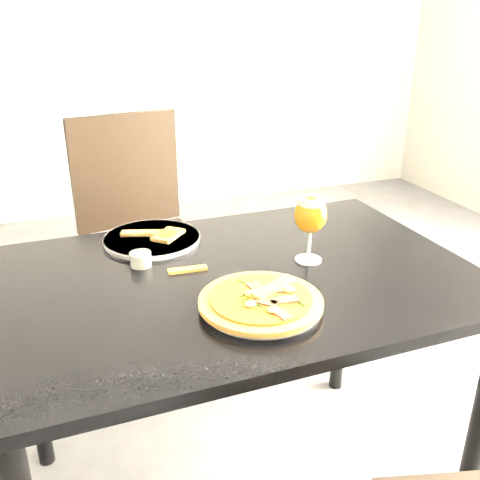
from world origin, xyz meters
name	(u,v)px	position (x,y,z in m)	size (l,w,h in m)	color
dining_table	(237,305)	(0.01, 0.31, 0.66)	(1.21, 0.82, 0.75)	black
chair_far	(142,232)	(-0.09, 1.16, 0.55)	(0.54, 0.54, 1.00)	black
plate_main	(261,304)	(0.01, 0.13, 0.76)	(0.26, 0.26, 0.01)	silver
pizza	(261,300)	(0.00, 0.13, 0.77)	(0.28, 0.28, 0.03)	olive
plate_second	(152,239)	(-0.15, 0.59, 0.76)	(0.27, 0.27, 0.01)	silver
crust_scraps	(159,234)	(-0.13, 0.58, 0.77)	(0.18, 0.13, 0.01)	olive
loose_crust	(188,270)	(-0.10, 0.36, 0.75)	(0.10, 0.02, 0.01)	olive
sauce_cup	(141,259)	(-0.21, 0.44, 0.77)	(0.05, 0.05, 0.04)	beige
beer_glass	(311,215)	(0.21, 0.32, 0.88)	(0.08, 0.08, 0.18)	silver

